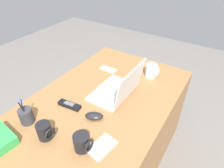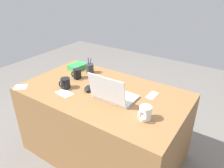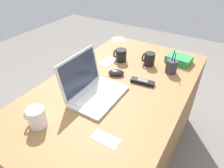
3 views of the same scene
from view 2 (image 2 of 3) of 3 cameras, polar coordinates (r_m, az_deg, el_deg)
ground_plane at (r=2.34m, az=-2.19°, el=-17.42°), size 6.00×6.00×0.00m
desk at (r=2.10m, az=-2.36°, el=-10.44°), size 1.48×0.87×0.72m
laptop at (r=1.75m, az=0.23°, el=-2.70°), size 0.34×0.27×0.25m
computer_mouse at (r=1.92m, az=-6.39°, el=-1.20°), size 0.11×0.13×0.04m
coffee_mug_white at (r=2.15m, az=-9.31°, el=2.71°), size 0.08×0.09×0.10m
coffee_mug_tall at (r=1.54m, az=8.81°, el=-7.65°), size 0.09×0.10×0.10m
coffee_mug_spare at (r=1.98m, az=-12.34°, el=0.19°), size 0.08×0.10×0.10m
cordless_phone at (r=2.06m, az=-2.89°, el=0.80°), size 0.06×0.16×0.03m
pen_holder at (r=2.26m, az=-5.91°, el=4.16°), size 0.08×0.08×0.17m
snack_bag at (r=2.38m, az=-9.16°, el=4.62°), size 0.15×0.19×0.05m
paper_note_near_laptop at (r=1.91m, az=-12.55°, el=-2.39°), size 0.17×0.12×0.00m
paper_note_left at (r=1.87m, az=10.65°, el=-2.95°), size 0.07×0.14×0.00m
paper_note_right at (r=2.14m, az=-23.11°, el=-0.75°), size 0.15×0.15×0.00m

